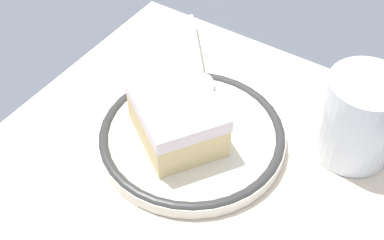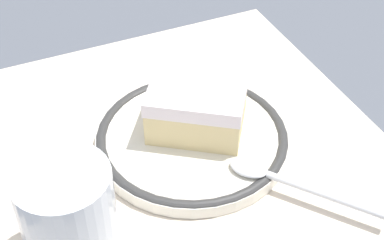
% 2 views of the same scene
% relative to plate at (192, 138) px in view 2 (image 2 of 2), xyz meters
% --- Properties ---
extents(ground_plane, '(2.40, 2.40, 0.00)m').
position_rel_plate_xyz_m(ground_plane, '(-0.02, 0.01, -0.01)').
color(ground_plane, '#4C515B').
extents(placemat, '(0.44, 0.41, 0.00)m').
position_rel_plate_xyz_m(placemat, '(-0.02, 0.01, -0.01)').
color(placemat, beige).
rests_on(placemat, ground_plane).
extents(plate, '(0.20, 0.20, 0.02)m').
position_rel_plate_xyz_m(plate, '(0.00, 0.00, 0.00)').
color(plate, silver).
rests_on(plate, placemat).
extents(cake_slice, '(0.12, 0.12, 0.05)m').
position_rel_plate_xyz_m(cake_slice, '(0.01, 0.01, 0.03)').
color(cake_slice, beige).
rests_on(cake_slice, plate).
extents(spoon, '(0.11, 0.13, 0.01)m').
position_rel_plate_xyz_m(spoon, '(0.05, -0.09, 0.01)').
color(spoon, silver).
rests_on(spoon, plate).
extents(cup, '(0.08, 0.08, 0.09)m').
position_rel_plate_xyz_m(cup, '(-0.15, -0.08, 0.03)').
color(cup, silver).
rests_on(cup, placemat).
extents(napkin, '(0.16, 0.16, 0.00)m').
position_rel_plate_xyz_m(napkin, '(-0.16, 0.09, -0.01)').
color(napkin, white).
rests_on(napkin, placemat).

